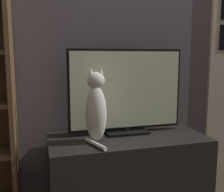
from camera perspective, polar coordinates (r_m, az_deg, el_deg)
name	(u,v)px	position (r m, az deg, el deg)	size (l,w,h in m)	color
wall_back	(116,25)	(2.21, 0.88, 15.14)	(4.80, 0.05, 2.60)	#564C51
tv_stand	(128,165)	(2.07, 3.42, -14.82)	(1.17, 0.55, 0.45)	black
tv	(126,92)	(2.02, 3.11, 0.78)	(0.90, 0.20, 0.65)	black
cat	(96,109)	(1.82, -3.49, -2.75)	(0.18, 0.31, 0.52)	silver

